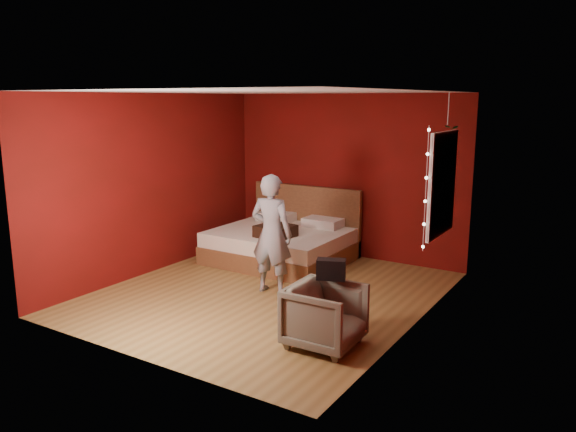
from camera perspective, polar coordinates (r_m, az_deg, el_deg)
name	(u,v)px	position (r m, az deg, el deg)	size (l,w,h in m)	color
floor	(268,293)	(7.47, -2.09, -7.85)	(4.50, 4.50, 0.00)	olive
room_walls	(267,167)	(7.09, -2.19, 5.04)	(4.04, 4.54, 2.62)	#610B0A
window	(442,184)	(7.08, 15.37, 3.16)	(0.05, 0.97, 1.27)	white
fairy_lights	(426,190)	(6.59, 13.83, 2.62)	(0.04, 0.04, 1.45)	silver
bed	(283,242)	(8.90, -0.48, -2.69)	(2.00, 1.70, 1.10)	brown
person	(272,234)	(7.31, -1.68, -1.84)	(0.58, 0.38, 1.58)	gray
armchair	(325,316)	(5.86, 3.78, -10.09)	(0.70, 0.72, 0.66)	#6B6654
handbag	(331,269)	(5.92, 4.40, -5.41)	(0.30, 0.15, 0.22)	black
throw_pillow	(275,231)	(8.35, -1.28, -1.54)	(0.49, 0.49, 0.17)	black
hanging_plant	(447,139)	(7.68, 15.82, 7.53)	(0.40, 0.37, 0.78)	silver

